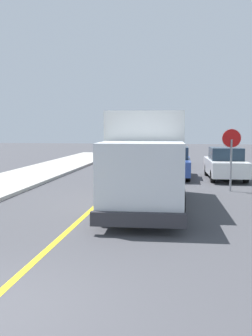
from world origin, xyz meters
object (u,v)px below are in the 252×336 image
Objects in this scene: box_truck at (147,155)px; parked_car_near at (173,163)px; stop_sign at (231,148)px; parked_car_mid at (163,155)px; parked_van_across at (225,164)px.

box_truck reaches higher than parked_car_near.
stop_sign is at bearing 47.45° from box_truck.
box_truck is 7.80m from parked_car_near.
box_truck is 1.64× the size of parked_car_mid.
box_truck is 2.74× the size of stop_sign.
parked_car_near is at bearing 84.43° from box_truck.
parked_car_mid and parked_van_across have the same top height.
parked_car_mid is 11.08m from stop_sign.
parked_car_mid is (-0.87, 6.35, 0.00)m from parked_car_near.
parked_van_across is 4.08m from stop_sign.
box_truck is at bearing -95.57° from parked_car_near.
stop_sign is (3.26, 3.55, 0.09)m from box_truck.
box_truck is at bearing -132.55° from stop_sign.
box_truck is 8.31m from parked_van_across.
parked_car_mid is at bearing 97.78° from parked_car_near.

